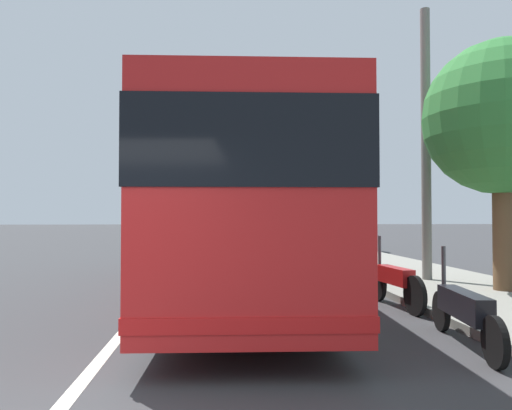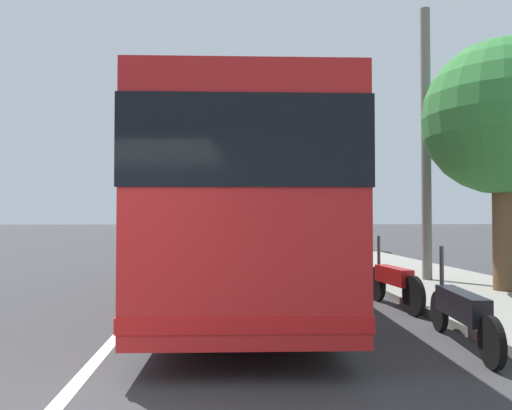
% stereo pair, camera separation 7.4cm
% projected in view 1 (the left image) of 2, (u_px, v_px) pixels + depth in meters
% --- Properties ---
extents(sidewalk_curb, '(110.00, 3.60, 0.14)m').
position_uv_depth(sidewalk_curb, '(410.00, 275.00, 13.10)').
color(sidewalk_curb, gray).
rests_on(sidewalk_curb, ground).
extents(lane_divider_line, '(110.00, 0.16, 0.01)m').
position_uv_depth(lane_divider_line, '(166.00, 280.00, 12.57)').
color(lane_divider_line, silver).
rests_on(lane_divider_line, ground).
extents(coach_bus, '(12.45, 3.03, 3.21)m').
position_uv_depth(coach_bus, '(243.00, 207.00, 10.79)').
color(coach_bus, red).
rests_on(coach_bus, ground).
extents(motorcycle_far_end, '(2.30, 0.40, 1.23)m').
position_uv_depth(motorcycle_far_end, '(464.00, 310.00, 6.10)').
color(motorcycle_far_end, black).
rests_on(motorcycle_far_end, ground).
extents(motorcycle_angled, '(2.13, 0.35, 1.28)m').
position_uv_depth(motorcycle_angled, '(394.00, 281.00, 8.74)').
color(motorcycle_angled, black).
rests_on(motorcycle_angled, ground).
extents(motorcycle_nearest_curb, '(2.11, 0.77, 1.25)m').
position_uv_depth(motorcycle_nearest_curb, '(363.00, 268.00, 11.20)').
color(motorcycle_nearest_curb, black).
rests_on(motorcycle_nearest_curb, ground).
extents(car_oncoming, '(4.14, 2.11, 1.51)m').
position_uv_depth(car_oncoming, '(232.00, 232.00, 29.76)').
color(car_oncoming, red).
rests_on(car_oncoming, ground).
extents(car_far_distant, '(4.35, 1.92, 1.46)m').
position_uv_depth(car_far_distant, '(176.00, 228.00, 43.96)').
color(car_far_distant, gold).
rests_on(car_far_distant, ground).
extents(roadside_tree_mid_block, '(3.23, 3.23, 5.35)m').
position_uv_depth(roadside_tree_mid_block, '(502.00, 119.00, 10.01)').
color(roadside_tree_mid_block, brown).
rests_on(roadside_tree_mid_block, ground).
extents(roadside_tree_far_block, '(3.25, 3.25, 5.86)m').
position_uv_depth(roadside_tree_far_block, '(314.00, 167.00, 24.61)').
color(roadside_tree_far_block, brown).
rests_on(roadside_tree_far_block, ground).
extents(utility_pole, '(0.23, 0.23, 6.77)m').
position_uv_depth(utility_pole, '(426.00, 146.00, 11.72)').
color(utility_pole, slate).
rests_on(utility_pole, ground).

